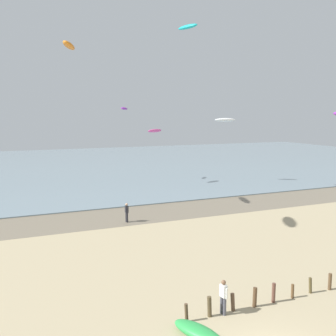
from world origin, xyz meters
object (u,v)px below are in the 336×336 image
at_px(kite_aloft_0, 69,45).
at_px(kite_aloft_2, 124,108).
at_px(person_nearest_camera, 127,212).
at_px(kite_aloft_5, 225,120).
at_px(kite_aloft_4, 188,27).
at_px(person_mid_beach, 223,296).
at_px(grounded_kite, 198,332).
at_px(kite_aloft_7, 155,131).

xyz_separation_m(kite_aloft_0, kite_aloft_2, (9.48, 13.91, -5.60)).
xyz_separation_m(person_nearest_camera, kite_aloft_5, (18.17, 13.64, 7.76)).
bearing_deg(person_nearest_camera, kite_aloft_4, 39.74).
bearing_deg(kite_aloft_4, person_nearest_camera, -68.17).
bearing_deg(person_nearest_camera, person_mid_beach, -91.94).
bearing_deg(kite_aloft_2, person_nearest_camera, 20.31).
bearing_deg(grounded_kite, kite_aloft_7, -40.93).
xyz_separation_m(person_mid_beach, kite_aloft_5, (18.76, 31.00, 7.76)).
xyz_separation_m(grounded_kite, kite_aloft_2, (8.52, 38.51, 9.97)).
height_order(person_nearest_camera, grounded_kite, person_nearest_camera).
xyz_separation_m(person_mid_beach, kite_aloft_7, (9.50, 33.41, 6.38)).
bearing_deg(kite_aloft_5, grounded_kite, -94.36).
distance_m(kite_aloft_5, kite_aloft_7, 9.67).
distance_m(kite_aloft_2, kite_aloft_4, 15.15).
relative_size(person_mid_beach, kite_aloft_2, 0.84).
bearing_deg(kite_aloft_2, kite_aloft_4, 55.31).
distance_m(person_mid_beach, kite_aloft_2, 38.91).
bearing_deg(grounded_kite, kite_aloft_4, -47.42).
bearing_deg(kite_aloft_7, kite_aloft_0, 15.67).
bearing_deg(kite_aloft_0, kite_aloft_7, -33.35).
distance_m(kite_aloft_2, kite_aloft_5, 13.83).
height_order(grounded_kite, kite_aloft_2, kite_aloft_2).
bearing_deg(person_mid_beach, grounded_kite, -147.37).
relative_size(person_nearest_camera, person_mid_beach, 1.00).
distance_m(kite_aloft_4, kite_aloft_7, 14.17).
xyz_separation_m(person_mid_beach, kite_aloft_0, (-2.98, 23.30, 14.91)).
xyz_separation_m(person_nearest_camera, kite_aloft_7, (8.91, 16.05, 6.38)).
relative_size(grounded_kite, kite_aloft_4, 0.88).
distance_m(person_nearest_camera, person_mid_beach, 17.37).
relative_size(person_nearest_camera, kite_aloft_4, 0.59).
height_order(kite_aloft_2, kite_aloft_4, kite_aloft_4).
xyz_separation_m(kite_aloft_0, kite_aloft_7, (12.48, 10.11, -8.53)).
bearing_deg(kite_aloft_2, kite_aloft_5, 100.02).
xyz_separation_m(kite_aloft_0, kite_aloft_5, (21.74, 7.70, -7.15)).
bearing_deg(kite_aloft_7, person_nearest_camera, 37.61).
bearing_deg(person_nearest_camera, kite_aloft_5, 36.88).
bearing_deg(grounded_kite, person_nearest_camera, -30.52).
bearing_deg(grounded_kite, kite_aloft_5, -55.33).
bearing_deg(kite_aloft_4, kite_aloft_2, -179.52).
distance_m(grounded_kite, kite_aloft_2, 40.68).
distance_m(person_nearest_camera, kite_aloft_4, 22.16).
height_order(kite_aloft_0, kite_aloft_7, kite_aloft_0).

